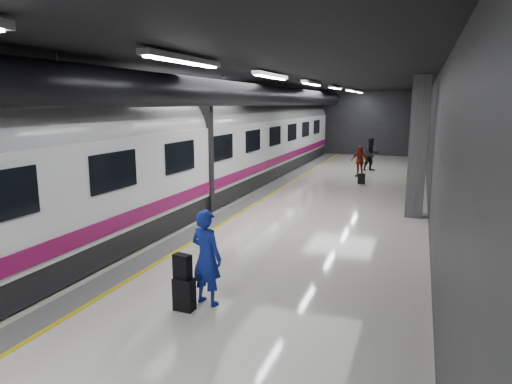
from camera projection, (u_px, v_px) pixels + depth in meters
The scene contains 9 objects.
ground at pixel (262, 219), 14.60m from camera, with size 40.00×40.00×0.00m, color silver.
platform_hall at pixel (264, 106), 14.90m from camera, with size 10.02×40.02×4.51m.
train at pixel (171, 151), 15.28m from camera, with size 3.05×38.00×4.05m.
traveler_main at pixel (206, 257), 8.27m from camera, with size 0.65×0.43×1.78m, color #1824B6.
suitcase_main at pixel (184, 294), 8.11m from camera, with size 0.36×0.23×0.59m, color black.
shoulder_bag at pixel (182, 266), 8.04m from camera, with size 0.32×0.17×0.43m, color black.
traveler_far_a at pixel (371, 154), 24.87m from camera, with size 0.89×0.70×1.84m, color black.
traveler_far_b at pixel (360, 161), 22.88m from camera, with size 0.92×0.38×1.57m, color maroon.
suitcase_far at pixel (361, 179), 20.93m from camera, with size 0.32×0.21×0.48m, color black.
Camera 1 is at (4.60, -13.40, 3.63)m, focal length 32.00 mm.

